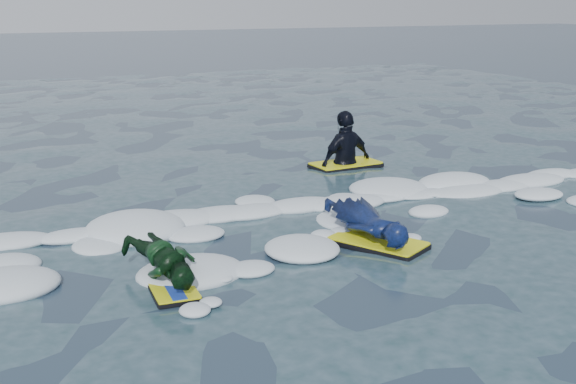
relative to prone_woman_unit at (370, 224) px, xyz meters
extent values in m
plane|color=#152634|center=(-0.19, 0.00, -0.23)|extent=(120.00, 120.00, 0.00)
cube|color=black|center=(0.00, -0.22, -0.20)|extent=(1.13, 1.33, 0.06)
cube|color=#F0F214|center=(0.00, -0.22, -0.16)|extent=(1.10, 1.29, 0.02)
imported|color=navy|center=(0.00, 0.03, 0.02)|extent=(0.71, 1.77, 0.42)
cube|color=black|center=(-2.69, -0.59, -0.20)|extent=(0.49, 0.85, 0.04)
cube|color=#F0F214|center=(-2.69, -0.59, -0.18)|extent=(0.47, 0.83, 0.01)
cube|color=#193DC1|center=(-2.69, -0.59, -0.17)|extent=(0.18, 0.80, 0.00)
imported|color=#103A15|center=(-2.69, -0.39, 0.03)|extent=(0.75, 1.31, 0.47)
cube|color=black|center=(1.64, 3.74, -0.19)|extent=(1.32, 0.82, 0.06)
cube|color=#F0F214|center=(1.64, 3.74, -0.15)|extent=(1.29, 0.79, 0.02)
imported|color=black|center=(1.64, 3.74, -0.14)|extent=(1.18, 0.72, 1.88)
camera|label=1|loc=(-4.37, -7.49, 2.74)|focal=45.00mm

